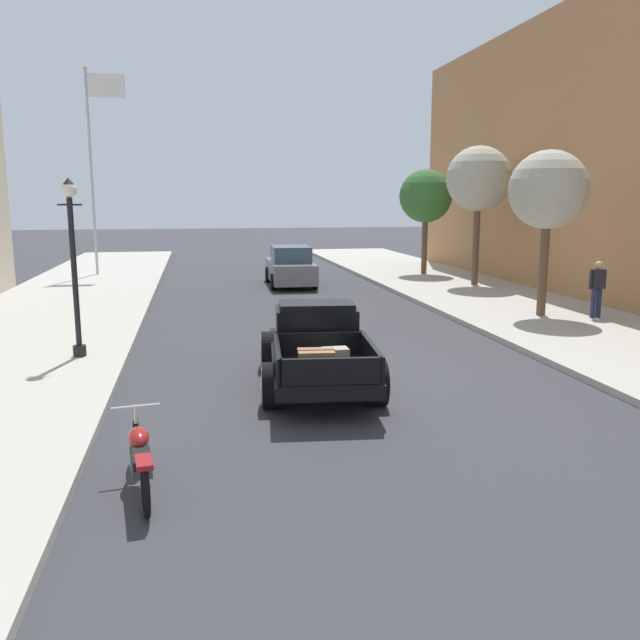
# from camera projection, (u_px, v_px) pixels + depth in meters

# --- Properties ---
(ground_plane) EXTENTS (140.00, 140.00, 0.00)m
(ground_plane) POSITION_uv_depth(u_px,v_px,m) (344.00, 374.00, 13.54)
(ground_plane) COLOR #333338
(hotrod_truck_black) EXTENTS (2.49, 5.05, 1.58)m
(hotrod_truck_black) POSITION_uv_depth(u_px,v_px,m) (316.00, 344.00, 12.87)
(hotrod_truck_black) COLOR black
(hotrod_truck_black) RESTS_ON ground
(motorcycle_parked) EXTENTS (0.62, 2.11, 0.93)m
(motorcycle_parked) POSITION_uv_depth(u_px,v_px,m) (140.00, 457.00, 8.07)
(motorcycle_parked) COLOR black
(motorcycle_parked) RESTS_ON ground
(car_background_grey) EXTENTS (1.96, 4.35, 1.65)m
(car_background_grey) POSITION_uv_depth(u_px,v_px,m) (290.00, 267.00, 27.32)
(car_background_grey) COLOR slate
(car_background_grey) RESTS_ON ground
(pedestrian_sidewalk_right) EXTENTS (0.53, 0.22, 1.65)m
(pedestrian_sidewalk_right) POSITION_uv_depth(u_px,v_px,m) (597.00, 286.00, 19.03)
(pedestrian_sidewalk_right) COLOR #232847
(pedestrian_sidewalk_right) RESTS_ON sidewalk_right
(street_lamp_near) EXTENTS (0.50, 0.32, 3.85)m
(street_lamp_near) POSITION_uv_depth(u_px,v_px,m) (73.00, 255.00, 14.08)
(street_lamp_near) COLOR black
(street_lamp_near) RESTS_ON sidewalk_left
(flagpole) EXTENTS (1.74, 0.16, 9.16)m
(flagpole) POSITION_uv_depth(u_px,v_px,m) (95.00, 149.00, 29.40)
(flagpole) COLOR #B2B2B7
(flagpole) RESTS_ON sidewalk_left
(street_tree_nearest) EXTENTS (2.27, 2.27, 4.81)m
(street_tree_nearest) POSITION_uv_depth(u_px,v_px,m) (548.00, 191.00, 18.97)
(street_tree_nearest) COLOR brown
(street_tree_nearest) RESTS_ON sidewalk_right
(street_tree_second) EXTENTS (2.56, 2.56, 5.48)m
(street_tree_second) POSITION_uv_depth(u_px,v_px,m) (479.00, 180.00, 25.91)
(street_tree_second) COLOR brown
(street_tree_second) RESTS_ON sidewalk_right
(street_tree_third) EXTENTS (2.41, 2.41, 4.75)m
(street_tree_third) POSITION_uv_depth(u_px,v_px,m) (426.00, 197.00, 29.99)
(street_tree_third) COLOR brown
(street_tree_third) RESTS_ON sidewalk_right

